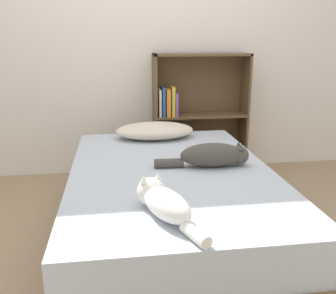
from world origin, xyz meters
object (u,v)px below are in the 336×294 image
at_px(pillow, 155,131).
at_px(cat_light, 163,202).
at_px(bookshelf, 196,113).
at_px(cat_dark, 214,155).
at_px(bed, 171,204).

relative_size(pillow, cat_light, 1.22).
bearing_deg(bookshelf, pillow, -132.46).
distance_m(cat_light, cat_dark, 0.73).
height_order(bed, cat_dark, cat_dark).
bearing_deg(bookshelf, bed, -108.77).
height_order(bed, pillow, pillow).
xyz_separation_m(bed, bookshelf, (0.41, 1.22, 0.34)).
bearing_deg(bed, pillow, 91.70).
bearing_deg(cat_dark, pillow, 114.75).
height_order(pillow, cat_light, cat_light).
bearing_deg(bed, cat_light, -102.11).
height_order(bed, bookshelf, bookshelf).
bearing_deg(bookshelf, cat_light, -106.63).
bearing_deg(cat_light, pillow, -26.50).
bearing_deg(pillow, bookshelf, 47.54).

